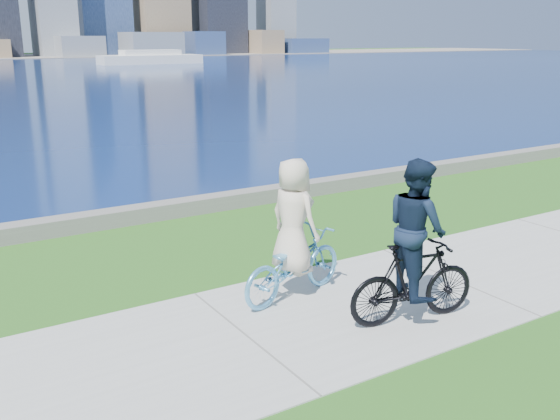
# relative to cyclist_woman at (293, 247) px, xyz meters

# --- Properties ---
(ground) EXTENTS (320.00, 320.00, 0.00)m
(ground) POSITION_rel_cyclist_woman_xyz_m (-1.28, -0.81, -0.85)
(ground) COLOR #225516
(ground) RESTS_ON ground
(concrete_path) EXTENTS (80.00, 3.50, 0.02)m
(concrete_path) POSITION_rel_cyclist_woman_xyz_m (-1.28, -0.81, -0.84)
(concrete_path) COLOR #A6A7A2
(concrete_path) RESTS_ON ground
(seawall) EXTENTS (90.00, 0.50, 0.35)m
(seawall) POSITION_rel_cyclist_woman_xyz_m (-1.28, 5.39, -0.68)
(seawall) COLOR slate
(seawall) RESTS_ON ground
(ferry_far) EXTENTS (15.03, 4.30, 2.04)m
(ferry_far) POSITION_rel_cyclist_woman_xyz_m (28.86, 82.88, -0.00)
(ferry_far) COLOR silver
(ferry_far) RESTS_ON ground
(cyclist_woman) EXTENTS (1.17, 2.18, 2.24)m
(cyclist_woman) POSITION_rel_cyclist_woman_xyz_m (0.00, 0.00, 0.00)
(cyclist_woman) COLOR #5DAEE2
(cyclist_woman) RESTS_ON ground
(cyclist_man) EXTENTS (0.96, 2.07, 2.40)m
(cyclist_man) POSITION_rel_cyclist_woman_xyz_m (0.99, -1.64, 0.18)
(cyclist_man) COLOR black
(cyclist_man) RESTS_ON ground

